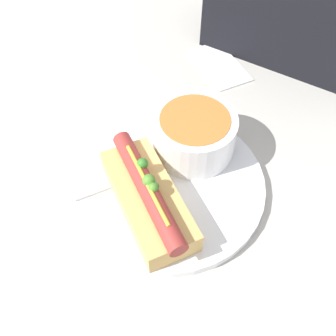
# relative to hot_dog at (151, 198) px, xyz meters

# --- Properties ---
(ground_plane) EXTENTS (4.00, 4.00, 0.00)m
(ground_plane) POSITION_rel_hot_dog_xyz_m (-0.00, 0.05, -0.04)
(ground_plane) COLOR #BCB7AD
(dinner_plate) EXTENTS (0.26, 0.26, 0.01)m
(dinner_plate) POSITION_rel_hot_dog_xyz_m (-0.00, 0.05, -0.03)
(dinner_plate) COLOR white
(dinner_plate) RESTS_ON ground_plane
(hot_dog) EXTENTS (0.17, 0.15, 0.06)m
(hot_dog) POSITION_rel_hot_dog_xyz_m (0.00, 0.00, 0.00)
(hot_dog) COLOR #DBAD60
(hot_dog) RESTS_ON dinner_plate
(soup_bowl) EXTENTS (0.11, 0.11, 0.06)m
(soup_bowl) POSITION_rel_hot_dog_xyz_m (-0.01, 0.11, 0.01)
(soup_bowl) COLOR white
(soup_bowl) RESTS_ON dinner_plate
(spoon) EXTENTS (0.10, 0.14, 0.01)m
(spoon) POSITION_rel_hot_dog_xyz_m (-0.02, 0.06, -0.02)
(spoon) COLOR #B7B7BC
(spoon) RESTS_ON dinner_plate
(napkin) EXTENTS (0.14, 0.12, 0.01)m
(napkin) POSITION_rel_hot_dog_xyz_m (-0.06, 0.31, -0.03)
(napkin) COLOR white
(napkin) RESTS_ON ground_plane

